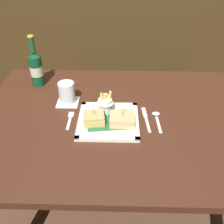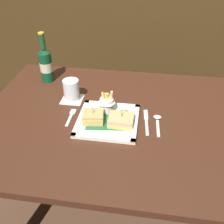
{
  "view_description": "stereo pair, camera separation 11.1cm",
  "coord_description": "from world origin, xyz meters",
  "px_view_note": "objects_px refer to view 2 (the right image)",
  "views": [
    {
      "loc": [
        0.01,
        -0.92,
        1.44
      ],
      "look_at": [
        -0.02,
        -0.02,
        0.79
      ],
      "focal_mm": 41.94,
      "sensor_mm": 36.0,
      "label": 1
    },
    {
      "loc": [
        0.12,
        -0.91,
        1.44
      ],
      "look_at": [
        -0.02,
        -0.02,
        0.79
      ],
      "focal_mm": 41.94,
      "sensor_mm": 36.0,
      "label": 2
    }
  ],
  "objects_px": {
    "sandwich_half_left": "(93,117)",
    "spoon": "(157,120)",
    "fries_cup": "(107,103)",
    "knife": "(146,121)",
    "dining_table": "(116,141)",
    "square_plate": "(108,121)",
    "fork": "(71,116)",
    "beer_bottle": "(46,64)",
    "water_glass": "(72,91)",
    "sandwich_half_right": "(121,120)"
  },
  "relations": [
    {
      "from": "sandwich_half_left",
      "to": "spoon",
      "type": "relative_size",
      "value": 0.67
    },
    {
      "from": "fries_cup",
      "to": "knife",
      "type": "bearing_deg",
      "value": -11.01
    },
    {
      "from": "dining_table",
      "to": "spoon",
      "type": "bearing_deg",
      "value": 0.14
    },
    {
      "from": "spoon",
      "to": "square_plate",
      "type": "bearing_deg",
      "value": -169.68
    },
    {
      "from": "fork",
      "to": "sandwich_half_left",
      "type": "bearing_deg",
      "value": -16.9
    },
    {
      "from": "knife",
      "to": "square_plate",
      "type": "bearing_deg",
      "value": -169.42
    },
    {
      "from": "beer_bottle",
      "to": "spoon",
      "type": "height_order",
      "value": "beer_bottle"
    },
    {
      "from": "fries_cup",
      "to": "knife",
      "type": "relative_size",
      "value": 0.59
    },
    {
      "from": "dining_table",
      "to": "fork",
      "type": "xyz_separation_m",
      "value": [
        -0.2,
        -0.02,
        0.14
      ]
    },
    {
      "from": "sandwich_half_left",
      "to": "fries_cup",
      "type": "relative_size",
      "value": 0.9
    },
    {
      "from": "square_plate",
      "to": "water_glass",
      "type": "distance_m",
      "value": 0.25
    },
    {
      "from": "sandwich_half_right",
      "to": "fork",
      "type": "relative_size",
      "value": 0.84
    },
    {
      "from": "dining_table",
      "to": "water_glass",
      "type": "xyz_separation_m",
      "value": [
        -0.23,
        0.11,
        0.18
      ]
    },
    {
      "from": "fork",
      "to": "spoon",
      "type": "distance_m",
      "value": 0.38
    },
    {
      "from": "water_glass",
      "to": "knife",
      "type": "xyz_separation_m",
      "value": [
        0.36,
        -0.12,
        -0.05
      ]
    },
    {
      "from": "dining_table",
      "to": "sandwich_half_right",
      "type": "bearing_deg",
      "value": -63.3
    },
    {
      "from": "knife",
      "to": "spoon",
      "type": "xyz_separation_m",
      "value": [
        0.05,
        0.01,
        0.0
      ]
    },
    {
      "from": "square_plate",
      "to": "knife",
      "type": "relative_size",
      "value": 1.44
    },
    {
      "from": "fork",
      "to": "spoon",
      "type": "xyz_separation_m",
      "value": [
        0.38,
        0.02,
        0.0
      ]
    },
    {
      "from": "spoon",
      "to": "sandwich_half_left",
      "type": "bearing_deg",
      "value": -168.06
    },
    {
      "from": "beer_bottle",
      "to": "fries_cup",
      "type": "bearing_deg",
      "value": -34.38
    },
    {
      "from": "square_plate",
      "to": "fork",
      "type": "bearing_deg",
      "value": 175.17
    },
    {
      "from": "dining_table",
      "to": "sandwich_half_left",
      "type": "distance_m",
      "value": 0.2
    },
    {
      "from": "square_plate",
      "to": "sandwich_half_right",
      "type": "bearing_deg",
      "value": -17.54
    },
    {
      "from": "sandwich_half_right",
      "to": "fries_cup",
      "type": "relative_size",
      "value": 0.99
    },
    {
      "from": "dining_table",
      "to": "water_glass",
      "type": "bearing_deg",
      "value": 154.46
    },
    {
      "from": "knife",
      "to": "beer_bottle",
      "type": "bearing_deg",
      "value": 152.4
    },
    {
      "from": "dining_table",
      "to": "fries_cup",
      "type": "height_order",
      "value": "fries_cup"
    },
    {
      "from": "sandwich_half_right",
      "to": "fork",
      "type": "bearing_deg",
      "value": 171.75
    },
    {
      "from": "beer_bottle",
      "to": "water_glass",
      "type": "xyz_separation_m",
      "value": [
        0.18,
        -0.17,
        -0.05
      ]
    },
    {
      "from": "sandwich_half_left",
      "to": "square_plate",
      "type": "bearing_deg",
      "value": 17.54
    },
    {
      "from": "fries_cup",
      "to": "spoon",
      "type": "bearing_deg",
      "value": -6.8
    },
    {
      "from": "fries_cup",
      "to": "knife",
      "type": "xyz_separation_m",
      "value": [
        0.18,
        -0.03,
        -0.05
      ]
    },
    {
      "from": "fries_cup",
      "to": "fork",
      "type": "bearing_deg",
      "value": -161.43
    },
    {
      "from": "sandwich_half_right",
      "to": "spoon",
      "type": "distance_m",
      "value": 0.16
    },
    {
      "from": "square_plate",
      "to": "fries_cup",
      "type": "bearing_deg",
      "value": 103.07
    },
    {
      "from": "fries_cup",
      "to": "square_plate",
      "type": "bearing_deg",
      "value": -76.93
    },
    {
      "from": "sandwich_half_left",
      "to": "beer_bottle",
      "type": "bearing_deg",
      "value": 133.84
    },
    {
      "from": "sandwich_half_left",
      "to": "water_glass",
      "type": "height_order",
      "value": "water_glass"
    },
    {
      "from": "fries_cup",
      "to": "spoon",
      "type": "height_order",
      "value": "fries_cup"
    },
    {
      "from": "square_plate",
      "to": "sandwich_half_right",
      "type": "height_order",
      "value": "sandwich_half_right"
    },
    {
      "from": "sandwich_half_left",
      "to": "fries_cup",
      "type": "height_order",
      "value": "fries_cup"
    },
    {
      "from": "spoon",
      "to": "knife",
      "type": "bearing_deg",
      "value": -170.6
    },
    {
      "from": "fork",
      "to": "square_plate",
      "type": "bearing_deg",
      "value": -4.83
    },
    {
      "from": "fries_cup",
      "to": "spoon",
      "type": "xyz_separation_m",
      "value": [
        0.23,
        -0.03,
        -0.05
      ]
    },
    {
      "from": "sandwich_half_right",
      "to": "spoon",
      "type": "bearing_deg",
      "value": 20.64
    },
    {
      "from": "water_glass",
      "to": "square_plate",
      "type": "bearing_deg",
      "value": -36.62
    },
    {
      "from": "water_glass",
      "to": "fork",
      "type": "distance_m",
      "value": 0.14
    },
    {
      "from": "square_plate",
      "to": "fries_cup",
      "type": "height_order",
      "value": "fries_cup"
    },
    {
      "from": "fries_cup",
      "to": "dining_table",
      "type": "bearing_deg",
      "value": -30.82
    }
  ]
}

